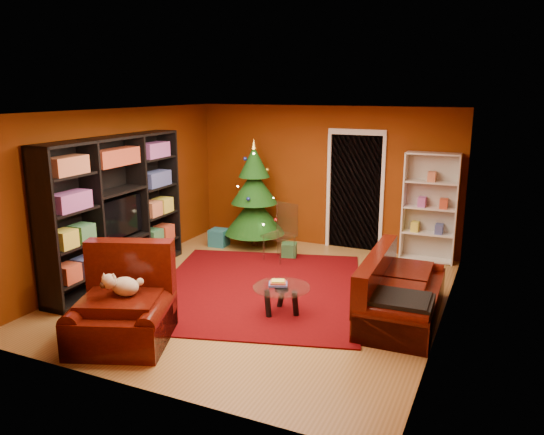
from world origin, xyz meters
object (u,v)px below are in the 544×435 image
at_px(rug, 258,288).
at_px(media_unit, 116,210).
at_px(sofa, 403,287).
at_px(acrylic_chair, 279,236).
at_px(white_bookshelf, 430,208).
at_px(dog, 125,287).
at_px(gift_box_teal, 219,238).
at_px(coffee_table, 282,300).
at_px(armchair, 121,306).
at_px(gift_box_green, 289,250).
at_px(christmas_tree, 254,195).

relative_size(rug, media_unit, 1.20).
bearing_deg(sofa, acrylic_chair, 56.33).
xyz_separation_m(white_bookshelf, dog, (-2.74, -4.53, -0.25)).
xyz_separation_m(gift_box_teal, sofa, (3.78, -1.84, 0.26)).
xyz_separation_m(media_unit, coffee_table, (2.83, -0.20, -0.91)).
bearing_deg(gift_box_teal, sofa, -25.94).
distance_m(media_unit, gift_box_teal, 2.44).
bearing_deg(armchair, sofa, 14.81).
xyz_separation_m(gift_box_teal, coffee_table, (2.32, -2.38, 0.04)).
height_order(gift_box_teal, sofa, sofa).
distance_m(media_unit, armchair, 2.33).
bearing_deg(rug, sofa, -3.71).
bearing_deg(gift_box_green, sofa, -37.00).
xyz_separation_m(gift_box_teal, armchair, (0.94, -3.89, 0.30)).
bearing_deg(gift_box_teal, armchair, -76.38).
relative_size(media_unit, white_bookshelf, 1.50).
xyz_separation_m(media_unit, sofa, (4.29, 0.35, -0.68)).
bearing_deg(gift_box_teal, media_unit, -103.28).
bearing_deg(acrylic_chair, dog, -80.31).
xyz_separation_m(media_unit, dog, (1.49, -1.63, -0.43)).
bearing_deg(white_bookshelf, gift_box_teal, -170.10).
bearing_deg(gift_box_green, acrylic_chair, -106.50).
relative_size(sofa, coffee_table, 2.62).
bearing_deg(dog, white_bookshelf, 37.86).
bearing_deg(rug, dog, -107.68).
bearing_deg(dog, armchair, -135.00).
relative_size(christmas_tree, sofa, 1.03).
height_order(dog, sofa, sofa).
bearing_deg(sofa, dog, 123.25).
bearing_deg(dog, sofa, 14.22).
relative_size(armchair, coffee_table, 1.55).
relative_size(gift_box_teal, white_bookshelf, 0.17).
distance_m(rug, christmas_tree, 2.44).
xyz_separation_m(rug, media_unit, (-2.16, -0.49, 1.09)).
bearing_deg(sofa, media_unit, 92.66).
xyz_separation_m(gift_box_green, armchair, (-0.54, -3.78, 0.33)).
distance_m(dog, coffee_table, 2.03).
height_order(rug, acrylic_chair, acrylic_chair).
bearing_deg(christmas_tree, acrylic_chair, -39.75).
distance_m(white_bookshelf, coffee_table, 3.47).
bearing_deg(rug, coffee_table, -45.63).
xyz_separation_m(christmas_tree, gift_box_green, (0.87, -0.40, -0.85)).
bearing_deg(acrylic_chair, coffee_table, -48.78).
height_order(gift_box_teal, white_bookshelf, white_bookshelf).
xyz_separation_m(christmas_tree, white_bookshelf, (3.10, 0.42, -0.05)).
distance_m(media_unit, acrylic_chair, 2.72).
height_order(rug, armchair, armchair).
relative_size(christmas_tree, coffee_table, 2.69).
height_order(white_bookshelf, armchair, white_bookshelf).
relative_size(christmas_tree, armchair, 1.74).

